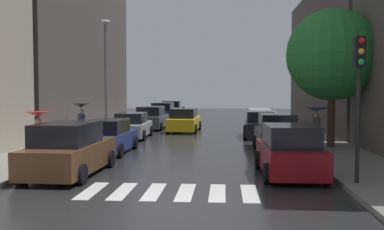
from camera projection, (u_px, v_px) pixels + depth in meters
ground_plane at (205, 128)px, 34.29m from camera, size 28.00×72.00×0.04m
sidewalk_left at (122, 126)px, 34.76m from camera, size 3.00×72.00×0.15m
sidewalk_right at (290, 127)px, 33.80m from camera, size 3.00×72.00×0.15m
crosswalk_stripes at (170, 192)px, 12.55m from camera, size 4.95×2.20×0.01m
building_right_mid at (352, 59)px, 33.15m from camera, size 6.00×20.10×10.46m
parked_car_left_nearest at (69, 151)px, 15.07m from camera, size 2.22×4.74×1.80m
parked_car_left_second at (108, 137)px, 20.31m from camera, size 2.10×4.42×1.55m
parked_car_left_third at (132, 126)px, 26.61m from camera, size 2.07×4.45×1.54m
parked_car_left_fourth at (151, 118)px, 32.93m from camera, size 2.20×4.69×1.69m
parked_car_left_fifth at (163, 114)px, 38.78m from camera, size 2.17×4.48×1.79m
parked_car_left_sixth at (172, 110)px, 45.18m from camera, size 2.17×4.09×1.78m
parked_car_right_nearest at (290, 152)px, 14.92m from camera, size 2.13×4.26×1.73m
parked_car_right_second at (277, 134)px, 20.63m from camera, size 2.00×4.02×1.79m
parked_car_right_third at (260, 125)px, 27.07m from camera, size 2.19×4.34×1.61m
taxi_midroad at (184, 121)px, 30.87m from camera, size 2.21×4.72×1.81m
pedestrian_foreground at (81, 116)px, 21.56m from camera, size 0.91×0.91×2.10m
pedestrian_near_tree at (317, 117)px, 20.90m from camera, size 1.15×1.15×1.92m
pedestrian_by_kerb at (38, 125)px, 17.01m from camera, size 0.99×0.99×1.92m
street_tree_right at (332, 55)px, 21.23m from camera, size 4.39×4.39×6.62m
traffic_light_right_corner at (359, 76)px, 12.93m from camera, size 0.30×0.42×4.30m
lamp_post_left at (106, 69)px, 26.46m from camera, size 0.60×0.28×6.91m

